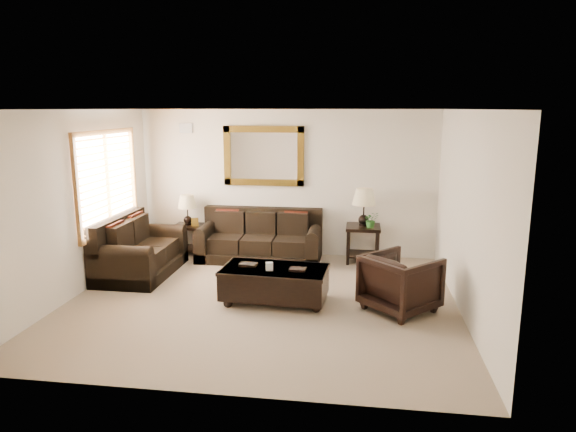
# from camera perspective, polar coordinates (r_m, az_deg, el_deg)

# --- Properties ---
(room) EXTENTS (5.51, 5.01, 2.71)m
(room) POSITION_cam_1_polar(r_m,az_deg,el_deg) (7.12, -3.03, 0.82)
(room) COLOR gray
(room) RESTS_ON ground
(window) EXTENTS (0.07, 1.96, 1.66)m
(window) POSITION_cam_1_polar(r_m,az_deg,el_deg) (8.83, -19.37, 3.63)
(window) COLOR white
(window) RESTS_ON room
(mirror) EXTENTS (1.50, 0.06, 1.10)m
(mirror) POSITION_cam_1_polar(r_m,az_deg,el_deg) (9.53, -2.73, 6.67)
(mirror) COLOR #47300E
(mirror) RESTS_ON room
(air_vent) EXTENTS (0.25, 0.02, 0.18)m
(air_vent) POSITION_cam_1_polar(r_m,az_deg,el_deg) (9.89, -11.29, 9.55)
(air_vent) COLOR #999999
(air_vent) RESTS_ON room
(sofa) EXTENTS (2.21, 0.95, 0.90)m
(sofa) POSITION_cam_1_polar(r_m,az_deg,el_deg) (9.40, -3.10, -2.83)
(sofa) COLOR black
(sofa) RESTS_ON room
(loveseat) EXTENTS (1.02, 1.73, 0.97)m
(loveseat) POSITION_cam_1_polar(r_m,az_deg,el_deg) (8.90, -16.40, -3.97)
(loveseat) COLOR black
(loveseat) RESTS_ON room
(end_table_left) EXTENTS (0.51, 0.51, 1.13)m
(end_table_left) POSITION_cam_1_polar(r_m,az_deg,el_deg) (9.81, -11.08, 0.03)
(end_table_left) COLOR black
(end_table_left) RESTS_ON room
(end_table_right) EXTENTS (0.60, 0.60, 1.33)m
(end_table_right) POSITION_cam_1_polar(r_m,az_deg,el_deg) (9.20, 8.40, 0.17)
(end_table_right) COLOR black
(end_table_right) RESTS_ON room
(coffee_table) EXTENTS (1.53, 0.89, 0.63)m
(coffee_table) POSITION_cam_1_polar(r_m,az_deg,el_deg) (7.34, -1.49, -7.21)
(coffee_table) COLOR black
(coffee_table) RESTS_ON room
(armchair) EXTENTS (1.16, 1.16, 0.87)m
(armchair) POSITION_cam_1_polar(r_m,az_deg,el_deg) (7.16, 12.41, -6.97)
(armchair) COLOR black
(armchair) RESTS_ON floor
(potted_plant) EXTENTS (0.32, 0.34, 0.22)m
(potted_plant) POSITION_cam_1_polar(r_m,az_deg,el_deg) (9.12, 9.21, -0.60)
(potted_plant) COLOR #24571E
(potted_plant) RESTS_ON end_table_right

